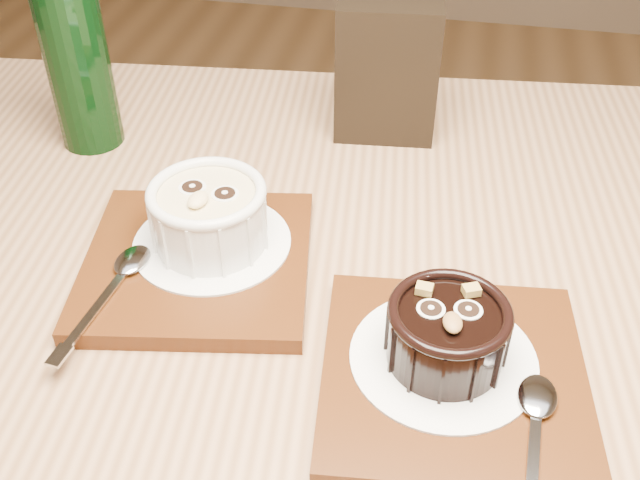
# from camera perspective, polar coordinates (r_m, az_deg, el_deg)

# --- Properties ---
(table) EXTENTS (1.28, 0.92, 0.75)m
(table) POSITION_cam_1_polar(r_m,az_deg,el_deg) (0.65, 1.05, -11.18)
(table) COLOR brown
(table) RESTS_ON ground
(tray_left) EXTENTS (0.21, 0.21, 0.01)m
(tray_left) POSITION_cam_1_polar(r_m,az_deg,el_deg) (0.62, -9.31, -1.77)
(tray_left) COLOR #4D240C
(tray_left) RESTS_ON table
(doily_left) EXTENTS (0.13, 0.13, 0.00)m
(doily_left) POSITION_cam_1_polar(r_m,az_deg,el_deg) (0.62, -8.22, -0.17)
(doily_left) COLOR white
(doily_left) RESTS_ON tray_left
(ramekin_white) EXTENTS (0.09, 0.09, 0.06)m
(ramekin_white) POSITION_cam_1_polar(r_m,az_deg,el_deg) (0.60, -8.48, 2.05)
(ramekin_white) COLOR white
(ramekin_white) RESTS_ON doily_left
(spoon_left) EXTENTS (0.04, 0.14, 0.01)m
(spoon_left) POSITION_cam_1_polar(r_m,az_deg,el_deg) (0.59, -15.71, -3.58)
(spoon_left) COLOR #B7BAC1
(spoon_left) RESTS_ON tray_left
(tray_right) EXTENTS (0.20, 0.20, 0.01)m
(tray_right) POSITION_cam_1_polar(r_m,az_deg,el_deg) (0.53, 10.11, -10.28)
(tray_right) COLOR #4D240C
(tray_right) RESTS_ON table
(doily_right) EXTENTS (0.13, 0.13, 0.00)m
(doily_right) POSITION_cam_1_polar(r_m,az_deg,el_deg) (0.53, 9.37, -8.87)
(doily_right) COLOR white
(doily_right) RESTS_ON tray_right
(ramekin_dark) EXTENTS (0.08, 0.08, 0.05)m
(ramekin_dark) POSITION_cam_1_polar(r_m,az_deg,el_deg) (0.51, 9.68, -6.86)
(ramekin_dark) COLOR black
(ramekin_dark) RESTS_ON doily_right
(spoon_right) EXTENTS (0.04, 0.14, 0.01)m
(spoon_right) POSITION_cam_1_polar(r_m,az_deg,el_deg) (0.50, 16.05, -14.39)
(spoon_right) COLOR #B7BAC1
(spoon_right) RESTS_ON tray_right
(condiment_stand) EXTENTS (0.11, 0.07, 0.14)m
(condiment_stand) POSITION_cam_1_polar(r_m,az_deg,el_deg) (0.76, 5.14, 12.80)
(condiment_stand) COLOR black
(condiment_stand) RESTS_ON table
(green_bottle) EXTENTS (0.06, 0.06, 0.23)m
(green_bottle) POSITION_cam_1_polar(r_m,az_deg,el_deg) (0.77, -18.02, 12.94)
(green_bottle) COLOR black
(green_bottle) RESTS_ON table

